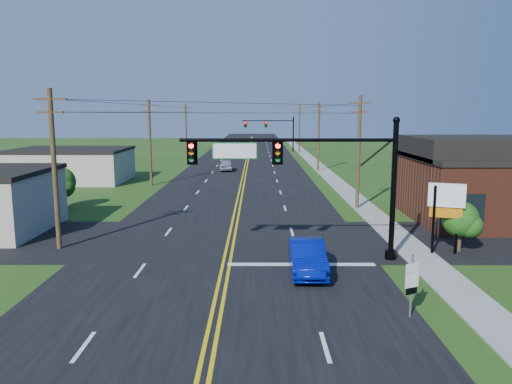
{
  "coord_description": "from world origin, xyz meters",
  "views": [
    {
      "loc": [
        1.74,
        -17.46,
        7.72
      ],
      "look_at": [
        1.69,
        10.0,
        3.29
      ],
      "focal_mm": 35.0,
      "sensor_mm": 36.0,
      "label": 1
    }
  ],
  "objects_px": {
    "signal_mast_far": "(271,128)",
    "route_sign": "(412,281)",
    "blue_car": "(307,257)",
    "signal_mast_main": "(307,170)",
    "stop_sign": "(439,211)"
  },
  "relations": [
    {
      "from": "signal_mast_main",
      "to": "signal_mast_far",
      "type": "height_order",
      "value": "same"
    },
    {
      "from": "stop_sign",
      "to": "route_sign",
      "type": "bearing_deg",
      "value": -110.81
    },
    {
      "from": "signal_mast_main",
      "to": "signal_mast_far",
      "type": "xyz_separation_m",
      "value": [
        0.1,
        72.0,
        -0.2
      ]
    },
    {
      "from": "blue_car",
      "to": "route_sign",
      "type": "height_order",
      "value": "route_sign"
    },
    {
      "from": "blue_car",
      "to": "route_sign",
      "type": "relative_size",
      "value": 1.9
    },
    {
      "from": "signal_mast_far",
      "to": "stop_sign",
      "type": "distance_m",
      "value": 67.88
    },
    {
      "from": "signal_mast_main",
      "to": "stop_sign",
      "type": "bearing_deg",
      "value": 28.58
    },
    {
      "from": "route_sign",
      "to": "blue_car",
      "type": "bearing_deg",
      "value": 97.5
    },
    {
      "from": "blue_car",
      "to": "route_sign",
      "type": "distance_m",
      "value": 6.34
    },
    {
      "from": "signal_mast_far",
      "to": "stop_sign",
      "type": "height_order",
      "value": "signal_mast_far"
    },
    {
      "from": "signal_mast_far",
      "to": "route_sign",
      "type": "xyz_separation_m",
      "value": [
        3.11,
        -79.56,
        -3.1
      ]
    },
    {
      "from": "signal_mast_far",
      "to": "stop_sign",
      "type": "relative_size",
      "value": 4.69
    },
    {
      "from": "signal_mast_main",
      "to": "stop_sign",
      "type": "xyz_separation_m",
      "value": [
        8.66,
        4.72,
        -3.06
      ]
    },
    {
      "from": "signal_mast_main",
      "to": "blue_car",
      "type": "distance_m",
      "value": 4.56
    },
    {
      "from": "signal_mast_far",
      "to": "blue_car",
      "type": "relative_size",
      "value": 2.32
    }
  ]
}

